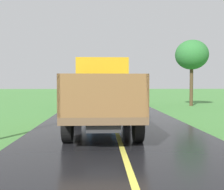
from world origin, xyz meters
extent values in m
cube|color=#2D2D30|center=(-0.51, 9.83, 0.68)|extent=(0.90, 5.51, 0.24)
cube|color=brown|center=(-0.51, 9.83, 0.88)|extent=(2.30, 5.80, 0.20)
cube|color=gold|center=(-0.51, 11.78, 1.93)|extent=(2.10, 1.90, 1.90)
cube|color=black|center=(-0.51, 12.74, 2.26)|extent=(1.79, 0.02, 0.76)
cube|color=brown|center=(-1.62, 8.86, 1.53)|extent=(0.08, 3.85, 1.10)
cube|color=brown|center=(0.60, 8.86, 1.53)|extent=(0.08, 3.85, 1.10)
cube|color=brown|center=(-0.51, 6.97, 1.53)|extent=(2.30, 0.08, 1.10)
cube|color=brown|center=(-0.51, 10.74, 1.53)|extent=(2.30, 0.08, 1.10)
cylinder|color=black|center=(-1.56, 11.63, 0.58)|extent=(0.28, 1.00, 1.00)
cylinder|color=black|center=(0.54, 11.63, 0.58)|extent=(0.28, 1.00, 1.00)
cylinder|color=black|center=(-1.56, 8.24, 0.58)|extent=(0.28, 1.00, 1.00)
cylinder|color=black|center=(0.54, 8.24, 0.58)|extent=(0.28, 1.00, 1.00)
ellipsoid|color=#78AF2E|center=(0.12, 8.82, 1.14)|extent=(0.60, 0.54, 0.36)
ellipsoid|color=#83B42F|center=(-1.03, 9.65, 1.44)|extent=(0.59, 0.65, 0.47)
ellipsoid|color=#77AD23|center=(0.12, 9.62, 1.13)|extent=(0.54, 0.55, 0.47)
ellipsoid|color=#88C232|center=(0.11, 10.43, 1.52)|extent=(0.58, 0.56, 0.49)
ellipsoid|color=#7BB639|center=(-0.29, 8.74, 1.14)|extent=(0.54, 0.57, 0.36)
ellipsoid|color=#73B429|center=(-0.28, 9.31, 1.51)|extent=(0.42, 0.50, 0.48)
ellipsoid|color=#88AC2E|center=(0.00, 9.84, 1.46)|extent=(0.52, 0.64, 0.43)
ellipsoid|color=#8AB623|center=(-1.22, 7.70, 1.80)|extent=(0.54, 0.49, 0.45)
ellipsoid|color=#89BF30|center=(-0.80, 7.68, 1.14)|extent=(0.58, 0.52, 0.45)
ellipsoid|color=#78AD2E|center=(-1.15, 8.36, 1.44)|extent=(0.40, 0.43, 0.37)
ellipsoid|color=#89C020|center=(-0.79, 9.80, 1.17)|extent=(0.50, 0.63, 0.52)
ellipsoid|color=#8AC328|center=(-0.72, 8.46, 1.81)|extent=(0.48, 0.51, 0.52)
ellipsoid|color=#79B220|center=(-0.70, 8.12, 1.19)|extent=(0.55, 0.53, 0.40)
cube|color=#2D2D30|center=(-0.40, 21.13, 0.68)|extent=(0.90, 5.51, 0.24)
cube|color=brown|center=(-0.40, 21.13, 0.88)|extent=(2.30, 5.80, 0.20)
cube|color=#197A4C|center=(-0.40, 23.08, 1.93)|extent=(2.10, 1.90, 1.90)
cube|color=black|center=(-0.40, 24.03, 2.26)|extent=(1.79, 0.02, 0.76)
cube|color=#2D517F|center=(-1.51, 20.15, 1.53)|extent=(0.08, 3.85, 1.10)
cube|color=#2D517F|center=(0.71, 20.15, 1.53)|extent=(0.08, 3.85, 1.10)
cube|color=#2D517F|center=(-0.40, 18.27, 1.53)|extent=(2.30, 0.08, 1.10)
cube|color=#2D517F|center=(-0.40, 22.04, 1.53)|extent=(2.30, 0.08, 1.10)
cylinder|color=black|center=(-1.45, 22.93, 0.58)|extent=(0.28, 1.00, 1.00)
cylinder|color=black|center=(0.65, 22.93, 0.58)|extent=(0.28, 1.00, 1.00)
cylinder|color=black|center=(-1.45, 19.53, 0.58)|extent=(0.28, 1.00, 1.00)
cylinder|color=black|center=(0.65, 19.53, 0.58)|extent=(0.28, 1.00, 1.00)
ellipsoid|color=#77B532|center=(0.04, 21.36, 1.13)|extent=(0.44, 0.49, 0.51)
ellipsoid|color=#87AE2B|center=(-0.61, 21.72, 1.17)|extent=(0.41, 0.45, 0.39)
ellipsoid|color=#7BC236|center=(-0.95, 19.40, 1.13)|extent=(0.43, 0.48, 0.49)
ellipsoid|color=#8AB623|center=(-0.24, 20.69, 1.50)|extent=(0.59, 0.58, 0.46)
ellipsoid|color=#76B730|center=(-0.52, 21.20, 1.80)|extent=(0.46, 0.59, 0.51)
ellipsoid|color=#77BE33|center=(-0.56, 21.62, 1.20)|extent=(0.57, 0.54, 0.37)
ellipsoid|color=#7FB62A|center=(0.34, 20.83, 1.49)|extent=(0.40, 0.38, 0.47)
ellipsoid|color=#7CAB28|center=(-1.23, 20.96, 1.14)|extent=(0.48, 0.52, 0.45)
ellipsoid|color=#7BB738|center=(-1.20, 21.21, 1.50)|extent=(0.54, 0.56, 0.51)
ellipsoid|color=#78BC37|center=(0.14, 20.56, 1.46)|extent=(0.42, 0.49, 0.49)
ellipsoid|color=#7FB62D|center=(-0.69, 18.54, 1.45)|extent=(0.44, 0.51, 0.38)
ellipsoid|color=#7DBB26|center=(-0.44, 19.52, 1.48)|extent=(0.53, 0.66, 0.42)
ellipsoid|color=#7FC12A|center=(-0.75, 18.65, 1.13)|extent=(0.56, 0.55, 0.49)
cylinder|color=#4C3823|center=(7.00, 22.14, 1.58)|extent=(0.28, 0.28, 3.17)
ellipsoid|color=#2D7033|center=(7.00, 22.14, 4.26)|extent=(2.72, 2.72, 2.45)
camera|label=1|loc=(-0.58, 0.34, 1.82)|focal=42.55mm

